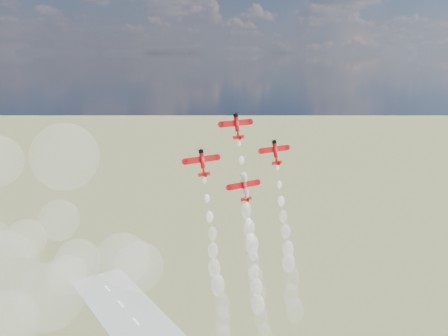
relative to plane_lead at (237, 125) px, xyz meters
name	(u,v)px	position (x,y,z in m)	size (l,w,h in m)	color
plane_lead	(237,125)	(0.00, 0.00, 0.00)	(11.00, 4.01, 7.75)	red
plane_left	(202,162)	(-13.45, -2.14, -9.17)	(11.00, 4.01, 7.75)	red
plane_right	(275,152)	(13.45, -2.14, -9.17)	(11.00, 4.01, 7.75)	red
plane_slot	(245,187)	(0.00, -4.27, -18.34)	(11.00, 4.01, 7.75)	red
smoke_trail_lead	(253,263)	(-0.12, -9.38, -41.17)	(5.18, 13.55, 48.45)	white
smoke_trail_left	(220,306)	(-13.56, -11.63, -50.23)	(5.81, 13.60, 48.22)	white
smoke_trail_right	(291,282)	(13.53, -11.76, -50.14)	(5.22, 14.23, 48.16)	white
smoke_trail_slot	(261,322)	(-0.02, -13.60, -59.27)	(5.93, 13.11, 48.24)	white
drifted_smoke_cloud	(41,246)	(-56.19, 14.52, -30.88)	(62.41, 35.03, 60.22)	white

